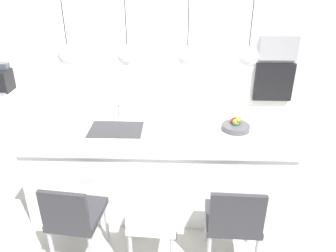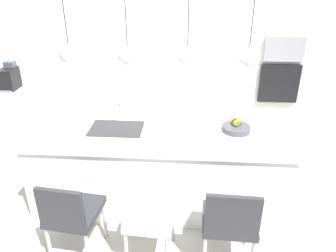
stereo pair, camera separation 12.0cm
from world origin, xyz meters
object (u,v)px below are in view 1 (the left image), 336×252
fruit_bowl (236,126)px  coffee_machine (3,80)px  chair_far (234,219)px  oven (274,82)px  microwave (279,48)px  chair_middle (152,217)px  chair_near (74,216)px

fruit_bowl → coffee_machine: size_ratio=0.77×
fruit_bowl → chair_far: 1.02m
coffee_machine → oven: coffee_machine is taller
microwave → chair_middle: bearing=-123.2°
coffee_machine → chair_near: size_ratio=0.44×
microwave → chair_near: (-2.29, -2.44, -0.92)m
microwave → chair_middle: (-1.60, -2.45, -0.91)m
microwave → chair_middle: size_ratio=0.60×
coffee_machine → chair_far: coffee_machine is taller
chair_near → chair_far: 1.39m
fruit_bowl → coffee_machine: (-3.06, 1.24, 0.05)m
oven → chair_near: oven is taller
chair_far → microwave: bearing=69.7°
microwave → chair_far: bearing=-110.3°
microwave → chair_middle: 3.07m
microwave → chair_far: 2.77m
chair_far → chair_near: bearing=180.0°
coffee_machine → oven: bearing=4.4°
fruit_bowl → chair_near: (-1.50, -0.91, -0.46)m
fruit_bowl → chair_middle: (-0.82, -0.91, -0.45)m
oven → chair_middle: (-1.60, -2.45, -0.41)m
fruit_bowl → chair_far: size_ratio=0.34×
chair_middle → chair_near: bearing=179.7°
coffee_machine → oven: size_ratio=0.68×
microwave → oven: size_ratio=0.96×
chair_middle → chair_far: size_ratio=1.04×
microwave → coffee_machine: bearing=-175.6°
coffee_machine → microwave: microwave is taller
coffee_machine → chair_middle: size_ratio=0.42×
oven → chair_near: (-2.29, -2.44, -0.42)m
coffee_machine → microwave: 3.88m
microwave → chair_middle: microwave is taller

